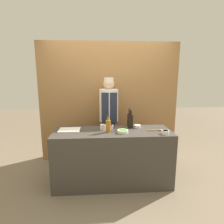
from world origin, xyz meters
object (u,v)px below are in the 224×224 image
bottle_soy (131,121)px  bottle_wine (129,120)px  sauce_bowl_orange (137,126)px  bottle_amber (108,126)px  chef_center (109,119)px  cup_cream (103,127)px  sauce_bowl_red (109,126)px  cutting_board (69,130)px  sauce_bowl_purple (165,132)px  sauce_bowl_green (123,131)px  wooden_spoon (157,130)px

bottle_soy → bottle_wine: bearing=94.9°
sauce_bowl_orange → bottle_wine: size_ratio=0.35×
bottle_amber → chef_center: 0.71m
sauce_bowl_orange → cup_cream: (-0.58, -0.08, 0.02)m
sauce_bowl_red → bottle_amber: size_ratio=0.52×
sauce_bowl_red → cutting_board: 0.65m
sauce_bowl_purple → bottle_soy: size_ratio=0.37×
bottle_soy → chef_center: size_ratio=0.18×
cutting_board → bottle_wine: 1.01m
bottle_amber → bottle_soy: 0.43m
cutting_board → bottle_soy: (1.00, 0.08, 0.11)m
sauce_bowl_orange → bottle_soy: size_ratio=0.36×
sauce_bowl_green → sauce_bowl_orange: size_ratio=1.50×
bottle_amber → cutting_board: bearing=169.1°
wooden_spoon → sauce_bowl_purple: bearing=-64.1°
sauce_bowl_orange → sauce_bowl_red: 0.47m
bottle_amber → bottle_wine: size_ratio=0.84×
sauce_bowl_orange → bottle_soy: 0.15m
bottle_soy → cup_cream: bottle_soy is taller
cutting_board → wooden_spoon: size_ratio=1.39×
sauce_bowl_green → wooden_spoon: bearing=6.9°
sauce_bowl_green → bottle_amber: bottle_amber is taller
sauce_bowl_red → cutting_board: bearing=-170.7°
sauce_bowl_orange → sauce_bowl_red: sauce_bowl_red is taller
sauce_bowl_purple → sauce_bowl_orange: bearing=133.9°
chef_center → sauce_bowl_green: bearing=-77.1°
sauce_bowl_green → bottle_amber: bearing=166.0°
sauce_bowl_purple → bottle_wine: bottle_wine is taller
cutting_board → bottle_amber: size_ratio=1.25×
sauce_bowl_purple → chef_center: chef_center is taller
sauce_bowl_purple → sauce_bowl_red: size_ratio=0.81×
sauce_bowl_red → wooden_spoon: sauce_bowl_red is taller
sauce_bowl_green → sauce_bowl_purple: (0.63, -0.10, 0.00)m
bottle_wine → chef_center: (-0.33, 0.40, -0.08)m
sauce_bowl_orange → chef_center: (-0.45, 0.49, 0.02)m
sauce_bowl_red → bottle_wine: bearing=12.0°
bottle_amber → cup_cream: size_ratio=2.83×
sauce_bowl_green → chef_center: (-0.17, 0.76, 0.02)m
bottle_soy → bottle_amber: bearing=-152.9°
cutting_board → bottle_wine: bearing=10.2°
cutting_board → cup_cream: size_ratio=3.53×
bottle_amber → wooden_spoon: 0.78m
sauce_bowl_purple → sauce_bowl_orange: 0.51m
bottle_soy → chef_center: bearing=123.7°
sauce_bowl_purple → bottle_amber: (-0.85, 0.15, 0.07)m
sauce_bowl_red → bottle_soy: (0.35, -0.03, 0.09)m
cup_cream → cutting_board: bearing=-178.6°
wooden_spoon → bottle_soy: bearing=154.8°
sauce_bowl_orange → wooden_spoon: size_ratio=0.47×
bottle_amber → sauce_bowl_red: bearing=82.6°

